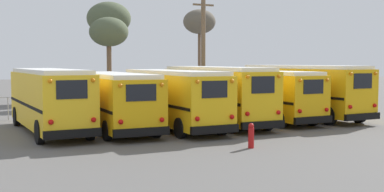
% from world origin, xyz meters
% --- Properties ---
extents(ground_plane, '(160.00, 160.00, 0.00)m').
position_xyz_m(ground_plane, '(0.00, 0.00, 0.00)').
color(ground_plane, '#5B5956').
extents(school_bus_0, '(2.75, 9.50, 3.18)m').
position_xyz_m(school_bus_0, '(-7.79, 0.94, 1.74)').
color(school_bus_0, yellow).
rests_on(school_bus_0, ground).
extents(school_bus_1, '(2.78, 9.58, 2.96)m').
position_xyz_m(school_bus_1, '(-4.67, 0.48, 1.61)').
color(school_bus_1, '#EAAA0F').
rests_on(school_bus_1, ground).
extents(school_bus_2, '(2.49, 9.65, 3.09)m').
position_xyz_m(school_bus_2, '(-1.56, -0.21, 1.68)').
color(school_bus_2, yellow).
rests_on(school_bus_2, ground).
extents(school_bus_3, '(2.90, 10.95, 3.26)m').
position_xyz_m(school_bus_3, '(1.56, 0.78, 1.76)').
color(school_bus_3, yellow).
rests_on(school_bus_3, ground).
extents(school_bus_4, '(2.61, 10.01, 3.01)m').
position_xyz_m(school_bus_4, '(4.67, 0.80, 1.64)').
color(school_bus_4, '#EAAA0F').
rests_on(school_bus_4, ground).
extents(school_bus_5, '(2.76, 10.24, 3.32)m').
position_xyz_m(school_bus_5, '(7.79, 0.62, 1.81)').
color(school_bus_5, '#EAAA0F').
rests_on(school_bus_5, ground).
extents(utility_pole, '(1.80, 0.36, 9.14)m').
position_xyz_m(utility_pole, '(5.79, 10.39, 4.67)').
color(utility_pole, brown).
rests_on(utility_pole, ground).
extents(bare_tree_1, '(3.35, 3.35, 8.94)m').
position_xyz_m(bare_tree_1, '(10.73, 20.80, 7.59)').
color(bare_tree_1, brown).
rests_on(bare_tree_1, ground).
extents(bare_tree_2, '(3.21, 3.21, 7.21)m').
position_xyz_m(bare_tree_2, '(-0.59, 14.96, 5.89)').
color(bare_tree_2, brown).
rests_on(bare_tree_2, ground).
extents(bare_tree_3, '(4.11, 4.11, 9.15)m').
position_xyz_m(bare_tree_3, '(1.05, 20.46, 7.56)').
color(bare_tree_3, brown).
rests_on(bare_tree_3, ground).
extents(fence_line, '(23.64, 0.06, 1.42)m').
position_xyz_m(fence_line, '(-0.00, 7.29, 1.00)').
color(fence_line, '#939399').
rests_on(fence_line, ground).
extents(fire_hydrant, '(0.24, 0.24, 1.03)m').
position_xyz_m(fire_hydrant, '(-1.12, -7.23, 0.52)').
color(fire_hydrant, '#B21414').
rests_on(fire_hydrant, ground).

